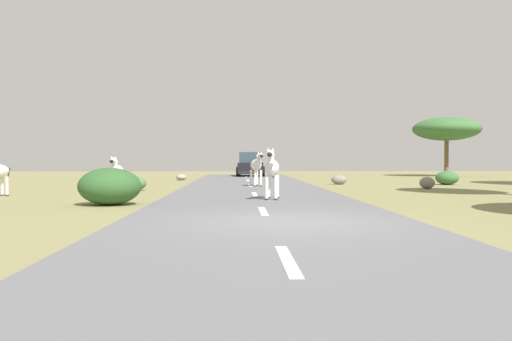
% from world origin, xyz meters
% --- Properties ---
extents(ground_plane, '(90.00, 90.00, 0.00)m').
position_xyz_m(ground_plane, '(0.00, 0.00, 0.00)').
color(ground_plane, olive).
extents(road, '(6.00, 64.00, 0.05)m').
position_xyz_m(road, '(-0.46, 0.00, 0.03)').
color(road, slate).
rests_on(road, ground_plane).
extents(lane_markings, '(0.16, 56.00, 0.01)m').
position_xyz_m(lane_markings, '(-0.46, -1.00, 0.05)').
color(lane_markings, silver).
rests_on(lane_markings, road).
extents(zebra_0, '(0.58, 1.66, 1.57)m').
position_xyz_m(zebra_0, '(-0.01, 5.65, 0.98)').
color(zebra_0, silver).
rests_on(zebra_0, road).
extents(zebra_2, '(0.39, 1.47, 1.39)m').
position_xyz_m(zebra_2, '(-5.12, 7.55, 0.83)').
color(zebra_2, silver).
rests_on(zebra_2, ground_plane).
extents(zebra_3, '(0.66, 1.65, 1.58)m').
position_xyz_m(zebra_3, '(-0.19, 13.53, 0.99)').
color(zebra_3, silver).
rests_on(zebra_3, road).
extents(car_0, '(2.17, 4.41, 1.74)m').
position_xyz_m(car_0, '(-0.06, 28.24, 0.85)').
color(car_0, black).
rests_on(car_0, road).
extents(tree_4, '(4.95, 4.95, 4.40)m').
position_xyz_m(tree_4, '(14.51, 28.27, 3.52)').
color(tree_4, brown).
rests_on(tree_4, ground_plane).
extents(bush_0, '(1.15, 1.03, 0.69)m').
position_xyz_m(bush_0, '(9.39, 15.48, 0.34)').
color(bush_0, '#386633').
rests_on(bush_0, ground_plane).
extents(bush_1, '(0.98, 0.88, 0.59)m').
position_xyz_m(bush_1, '(-5.24, 11.15, 0.29)').
color(bush_1, '#4C7038').
rests_on(bush_1, ground_plane).
extents(bush_2, '(1.74, 1.56, 1.04)m').
position_xyz_m(bush_2, '(-4.61, 4.41, 0.52)').
color(bush_2, '#2D5628').
rests_on(bush_2, ground_plane).
extents(rock_1, '(0.63, 0.69, 0.37)m').
position_xyz_m(rock_1, '(-4.47, 21.72, 0.19)').
color(rock_1, gray).
rests_on(rock_1, ground_plane).
extents(rock_2, '(0.66, 0.56, 0.52)m').
position_xyz_m(rock_2, '(7.10, 11.98, 0.26)').
color(rock_2, gray).
rests_on(rock_2, ground_plane).
extents(rock_4, '(0.78, 0.56, 0.47)m').
position_xyz_m(rock_4, '(4.08, 16.06, 0.24)').
color(rock_4, gray).
rests_on(rock_4, ground_plane).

